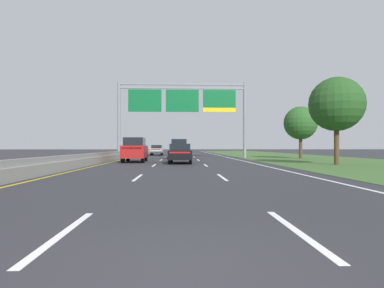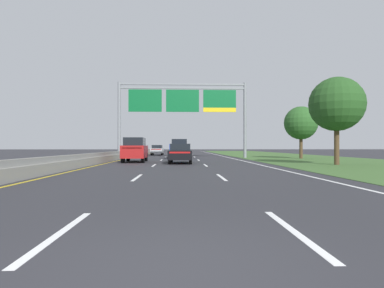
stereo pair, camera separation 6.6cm
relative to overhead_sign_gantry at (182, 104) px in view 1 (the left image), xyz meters
name	(u,v)px [view 1 (the left image)]	position (x,y,z in m)	size (l,w,h in m)	color
ground_plane	(180,158)	(-0.30, 1.22, -6.30)	(220.00, 220.00, 0.00)	#2B2B30
lane_striping	(180,158)	(-0.30, 0.76, -6.29)	(11.96, 106.00, 0.01)	white
grass_verge_right	(294,157)	(13.65, 1.22, -6.29)	(14.00, 110.00, 0.02)	#3D602D
median_barrier_concrete	(124,155)	(-6.90, 1.22, -5.94)	(0.60, 110.00, 0.85)	gray
overhead_sign_gantry	(182,104)	(0.00, 0.00, 0.00)	(15.06, 0.42, 8.86)	gray
pickup_truck_blue	(179,149)	(-0.38, -0.89, -5.22)	(2.08, 5.43, 2.20)	navy
car_white_centre_lane_suv	(180,148)	(-0.25, 7.65, -5.20)	(1.97, 4.73, 2.11)	silver
car_silver_left_lane_sedan	(157,150)	(-3.92, 13.68, -5.48)	(1.84, 4.41, 1.57)	#B2B5BA
car_red_left_lane_suv	(135,149)	(-4.21, -9.21, -5.20)	(2.02, 4.75, 2.11)	maroon
car_black_centre_lane_sedan	(180,153)	(-0.25, -11.48, -5.48)	(1.92, 4.44, 1.57)	black
roadside_tree_near	(336,104)	(11.19, -14.31, -1.86)	(3.96, 3.96, 6.44)	#4C3823
roadside_tree_mid	(301,123)	(13.15, -2.23, -2.35)	(3.68, 3.68, 5.81)	#4C3823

